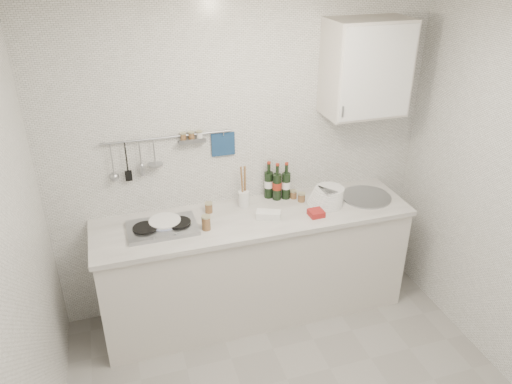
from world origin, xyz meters
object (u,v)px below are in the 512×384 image
at_px(wall_cabinet, 366,68).
at_px(wine_bottles, 277,181).
at_px(utensil_crock, 244,197).
at_px(plate_stack_hob, 164,224).
at_px(plate_stack_sink, 327,196).

relative_size(wall_cabinet, wine_bottles, 2.26).
xyz_separation_m(wine_bottles, utensil_crock, (-0.29, -0.05, -0.07)).
distance_m(plate_stack_hob, plate_stack_sink, 1.29).
bearing_deg(utensil_crock, plate_stack_sink, -12.79).
distance_m(wall_cabinet, wine_bottles, 1.09).
distance_m(wall_cabinet, utensil_crock, 1.33).
relative_size(plate_stack_hob, plate_stack_sink, 0.85).
bearing_deg(plate_stack_hob, wine_bottles, 10.33).
bearing_deg(wine_bottles, plate_stack_sink, -29.15).
distance_m(wall_cabinet, plate_stack_hob, 1.88).
relative_size(wall_cabinet, utensil_crock, 1.99).
xyz_separation_m(wall_cabinet, plate_stack_sink, (-0.29, -0.10, -0.97)).
bearing_deg(utensil_crock, wine_bottles, 9.54).
height_order(plate_stack_hob, wine_bottles, wine_bottles).
xyz_separation_m(plate_stack_sink, utensil_crock, (-0.64, 0.15, 0.03)).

